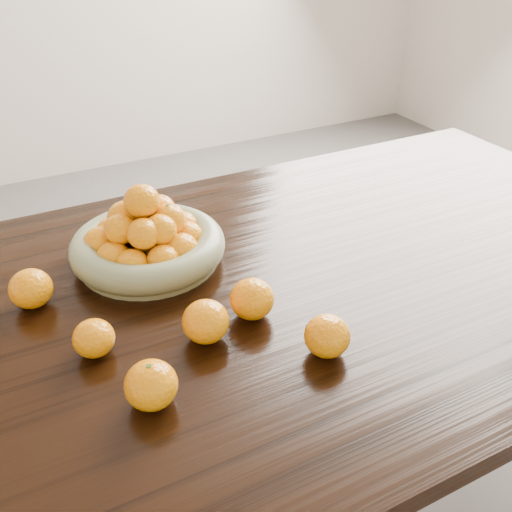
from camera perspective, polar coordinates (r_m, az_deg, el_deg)
name	(u,v)px	position (r m, az deg, el deg)	size (l,w,h in m)	color
dining_table	(250,323)	(1.15, -0.63, -6.74)	(2.00, 1.00, 0.75)	black
fruit_bowl	(147,240)	(1.17, -10.80, 1.58)	(0.31, 0.31, 0.17)	gray
loose_orange_0	(151,385)	(0.86, -10.44, -12.57)	(0.08, 0.08, 0.07)	#FF9807
loose_orange_1	(206,322)	(0.96, -5.06, -6.55)	(0.08, 0.08, 0.07)	#FF9807
loose_orange_2	(327,336)	(0.93, 7.13, -7.94)	(0.08, 0.08, 0.07)	#FF9807
loose_orange_3	(31,289)	(1.11, -21.59, -3.05)	(0.08, 0.08, 0.07)	#FF9807
loose_orange_4	(94,338)	(0.96, -15.91, -7.91)	(0.07, 0.07, 0.06)	#FF9807
loose_orange_5	(252,299)	(1.00, -0.42, -4.32)	(0.08, 0.08, 0.07)	#FF9807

